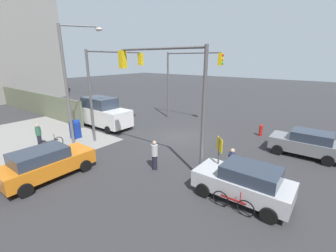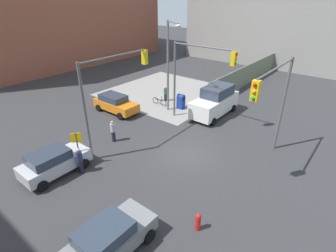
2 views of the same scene
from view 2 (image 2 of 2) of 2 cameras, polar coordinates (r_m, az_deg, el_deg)
The scene contains 21 objects.
ground_plane at distance 18.31m, azimuth 3.94°, elevation -5.97°, with size 120.00×120.00×0.00m, color #333335.
sidewalk_corner at distance 29.69m, azimuth -0.25°, elevation 7.44°, with size 12.00×12.00×0.01m, color gray.
construction_fence at distance 33.88m, azimuth 17.31°, elevation 10.84°, with size 19.59×0.12×2.40m, color slate.
building_loft_east at distance 51.05m, azimuth 23.43°, elevation 22.15°, with size 20.00×24.00×14.81m.
smokestack at distance 56.60m, azimuth -4.73°, elevation 25.34°, with size 1.80×1.80×16.77m, color brown.
traffic_signal_nw_corner at distance 17.59m, azimuth -12.24°, elevation 8.87°, with size 5.79×0.36×6.50m.
traffic_signal_se_corner at distance 16.39m, azimuth 22.19°, elevation 6.14°, with size 5.90×0.36×6.50m.
traffic_signal_ne_corner at distance 21.12m, azimuth 6.14°, elevation 12.29°, with size 0.36×5.53×6.50m.
street_lamp_corner at distance 23.26m, azimuth 0.27°, elevation 13.97°, with size 1.65×2.32×8.00m.
warning_sign_two_way at distance 17.15m, azimuth -19.16°, elevation -3.63°, with size 0.48×0.48×2.40m.
mailbox_blue at distance 25.06m, azimuth 2.84°, elevation 5.47°, with size 0.56×0.64×1.43m.
fire_hydrant at distance 12.99m, azimuth 6.56°, elevation -19.97°, with size 0.26×0.26×0.94m.
coupe_gray at distance 12.09m, azimuth -12.53°, elevation -22.70°, with size 3.92×2.02×1.62m.
coupe_silver at distance 17.37m, azimuth -23.60°, elevation -7.17°, with size 4.04×2.02×1.62m.
sedan_orange at distance 24.73m, azimuth -11.37°, elevation 4.86°, with size 2.02×4.39×1.62m.
van_white_delivery at distance 23.91m, azimuth 10.20°, elevation 5.31°, with size 5.40×2.32×2.62m.
pedestrian_crossing at distance 26.86m, azimuth -0.56°, elevation 7.09°, with size 0.36×0.36×1.55m.
pedestrian_waiting at distance 19.71m, azimuth -11.88°, elevation -1.04°, with size 0.36×0.36×1.68m.
pedestrian_walking_north at distance 16.85m, azimuth -18.63°, elevation -7.08°, with size 0.36×0.36×1.73m.
bicycle_leaning_on_fence at distance 26.04m, azimuth -1.89°, elevation 5.35°, with size 0.05×1.75×0.97m.
bicycle_at_crosswalk at distance 18.47m, azimuth -24.81°, elevation -7.15°, with size 1.75×0.05×0.97m.
Camera 2 is at (-12.73, -8.62, 9.94)m, focal length 28.00 mm.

